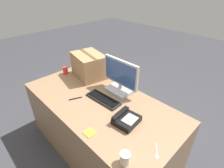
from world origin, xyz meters
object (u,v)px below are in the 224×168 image
Objects in this scene: paper_cup_left at (65,71)px; sticky_note_pad at (90,133)px; keyboard at (103,99)px; cardboard_box at (89,65)px; pen_marker at (75,98)px; monitor at (120,80)px; desk_phone at (126,119)px; paper_cup_right at (125,158)px; spoon at (157,154)px.

paper_cup_left reaches higher than sticky_note_pad.
cardboard_box is at bearing 152.95° from keyboard.
pen_marker is (-0.23, -0.20, -0.01)m from keyboard.
keyboard is (-0.01, -0.25, -0.14)m from monitor.
sticky_note_pad is (0.80, -0.62, -0.15)m from cardboard_box.
desk_phone is 0.50× the size of cardboard_box.
paper_cup_right reaches higher than keyboard.
keyboard is 1.72× the size of desk_phone.
cardboard_box is at bearing -122.48° from pen_marker.
desk_phone reaches higher than keyboard.
spoon is (0.39, -0.08, -0.03)m from desk_phone.
monitor is 0.92m from paper_cup_right.
desk_phone reaches higher than pen_marker.
cardboard_box reaches higher than desk_phone.
paper_cup_right is at bearing -33.68° from keyboard.
monitor reaches higher than desk_phone.
paper_cup_right is 0.20× the size of cardboard_box.
monitor is 0.86m from paper_cup_left.
paper_cup_right reaches higher than desk_phone.
pen_marker is at bearing -21.97° from paper_cup_left.
paper_cup_left is (-0.81, 0.03, 0.03)m from keyboard.
pen_marker is (-0.62, -0.13, -0.03)m from desk_phone.
monitor is at bearing 174.68° from pen_marker.
paper_cup_left is at bearing -165.07° from monitor.
paper_cup_right is (1.47, -0.42, 0.00)m from paper_cup_left.
spoon is 1.38m from cardboard_box.
paper_cup_right is at bearing 100.54° from pen_marker.
desk_phone is at bearing -40.40° from monitor.
sticky_note_pad is at bearing -178.84° from paper_cup_right.
paper_cup_left is 0.63m from pen_marker.
sticky_note_pad is (0.49, -0.19, -0.00)m from pen_marker.
cardboard_box is (-0.53, 0.23, 0.14)m from keyboard.
sticky_note_pad is (-0.51, -0.23, 0.00)m from spoon.
cardboard_box reaches higher than pen_marker.
spoon is 1.01m from pen_marker.
sticky_note_pad is at bearing -118.25° from desk_phone.
desk_phone is 0.98m from cardboard_box.
paper_cup_left reaches higher than spoon.
paper_cup_left is (-0.82, -0.22, -0.11)m from monitor.
keyboard is at bearing 162.83° from desk_phone.
monitor is 0.54m from cardboard_box.
cardboard_box reaches higher than paper_cup_left.
keyboard is at bearing 153.96° from pen_marker.
monitor is at bearing 14.93° from paper_cup_left.
paper_cup_right is at bearing -27.20° from cardboard_box.
paper_cup_left is 0.96× the size of paper_cup_right.
monitor is 4.97× the size of paper_cup_right.
paper_cup_left is at bearing 158.48° from sticky_note_pad.
desk_phone is 1.92× the size of spoon.
keyboard is at bearing 124.40° from sticky_note_pad.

